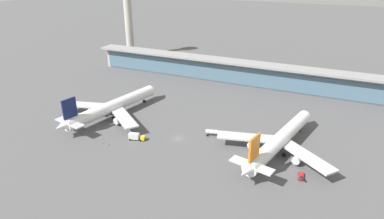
% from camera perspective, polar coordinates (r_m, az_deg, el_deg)
% --- Properties ---
extents(ground_plane, '(1200.00, 1200.00, 0.00)m').
position_cam_1_polar(ground_plane, '(150.61, -2.43, -5.00)').
color(ground_plane, '#515154').
extents(airliner_left_stand, '(50.45, 66.45, 17.79)m').
position_cam_1_polar(airliner_left_stand, '(173.86, -13.71, 0.46)').
color(airliner_left_stand, white).
rests_on(airliner_left_stand, ground).
extents(airliner_centre_stand, '(50.22, 66.27, 17.79)m').
position_cam_1_polar(airliner_centre_stand, '(142.12, 14.82, -5.16)').
color(airliner_centre_stand, white).
rests_on(airliner_centre_stand, ground).
extents(service_truck_near_nose_yellow, '(7.65, 4.14, 3.10)m').
position_cam_1_polar(service_truck_near_nose_yellow, '(150.72, -9.68, -4.60)').
color(service_truck_near_nose_yellow, yellow).
rests_on(service_truck_near_nose_yellow, ground).
extents(service_truck_under_wing_grey, '(8.89, 4.61, 2.95)m').
position_cam_1_polar(service_truck_under_wing_grey, '(152.40, 3.84, -3.94)').
color(service_truck_under_wing_grey, gray).
rests_on(service_truck_under_wing_grey, ground).
extents(service_truck_mid_apron_red, '(2.51, 6.93, 2.70)m').
position_cam_1_polar(service_truck_mid_apron_red, '(130.81, 18.27, -10.84)').
color(service_truck_mid_apron_red, '#B21E1E').
rests_on(service_truck_mid_apron_red, ground).
extents(terminal_building, '(205.71, 12.80, 15.20)m').
position_cam_1_polar(terminal_building, '(220.34, 7.53, 6.55)').
color(terminal_building, '#B2ADA3').
rests_on(terminal_building, ground).
extents(control_tower, '(12.00, 12.00, 65.36)m').
position_cam_1_polar(control_tower, '(286.55, -10.97, 16.05)').
color(control_tower, '#B2ADA3').
rests_on(control_tower, ground).
extents(safety_cone_alpha, '(0.62, 0.62, 0.70)m').
position_cam_1_polar(safety_cone_alpha, '(151.16, -15.01, -5.63)').
color(safety_cone_alpha, orange).
rests_on(safety_cone_alpha, ground).
extents(safety_cone_bravo, '(0.62, 0.62, 0.70)m').
position_cam_1_polar(safety_cone_bravo, '(149.56, -14.07, -5.86)').
color(safety_cone_bravo, orange).
rests_on(safety_cone_bravo, ground).
extents(safety_cone_charlie, '(0.62, 0.62, 0.70)m').
position_cam_1_polar(safety_cone_charlie, '(155.51, -15.12, -4.77)').
color(safety_cone_charlie, orange).
rests_on(safety_cone_charlie, ground).
extents(safety_cone_delta, '(0.62, 0.62, 0.70)m').
position_cam_1_polar(safety_cone_delta, '(165.83, -19.74, -3.52)').
color(safety_cone_delta, orange).
rests_on(safety_cone_delta, ground).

